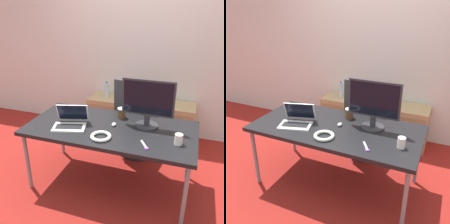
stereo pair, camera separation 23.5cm
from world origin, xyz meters
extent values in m
plane|color=maroon|center=(0.00, 0.00, 0.00)|extent=(14.00, 14.00, 0.00)
cube|color=silver|center=(0.00, 1.43, 1.30)|extent=(10.00, 0.05, 2.60)
cube|color=black|center=(0.00, 0.00, 0.69)|extent=(1.76, 0.86, 0.04)
cylinder|color=gray|center=(-0.82, -0.37, 0.34)|extent=(0.04, 0.04, 0.67)
cylinder|color=gray|center=(0.82, -0.37, 0.34)|extent=(0.04, 0.04, 0.67)
cylinder|color=gray|center=(-0.82, 0.37, 0.34)|extent=(0.04, 0.04, 0.67)
cylinder|color=gray|center=(0.82, 0.37, 0.34)|extent=(0.04, 0.04, 0.67)
cylinder|color=#232326|center=(0.12, 0.76, 0.02)|extent=(0.56, 0.56, 0.04)
cylinder|color=gray|center=(0.12, 0.76, 0.24)|extent=(0.05, 0.05, 0.40)
cube|color=#38383D|center=(0.12, 0.76, 0.44)|extent=(0.55, 0.55, 0.07)
cube|color=#38383D|center=(0.08, 0.51, 0.77)|extent=(0.44, 0.11, 0.60)
cube|color=tan|center=(-0.48, 1.18, 0.29)|extent=(0.50, 0.42, 0.58)
cube|color=#977D56|center=(-0.48, 0.97, 0.29)|extent=(0.46, 0.01, 0.47)
cube|color=tan|center=(0.59, 1.18, 0.29)|extent=(0.50, 0.42, 0.58)
cube|color=#977D56|center=(0.59, 0.97, 0.29)|extent=(0.46, 0.01, 0.47)
cylinder|color=silver|center=(-0.48, 1.18, 0.69)|extent=(0.07, 0.07, 0.22)
cylinder|color=#3359B2|center=(-0.48, 1.18, 0.81)|extent=(0.03, 0.03, 0.02)
cube|color=silver|center=(-0.39, -0.17, 0.72)|extent=(0.38, 0.30, 0.02)
cube|color=black|center=(-0.39, -0.17, 0.73)|extent=(0.29, 0.19, 0.00)
cube|color=silver|center=(-0.41, -0.04, 0.83)|extent=(0.34, 0.17, 0.20)
cube|color=black|center=(-0.42, -0.04, 0.83)|extent=(0.31, 0.15, 0.18)
cylinder|color=#2D2D33|center=(0.35, 0.13, 0.72)|extent=(0.24, 0.24, 0.02)
cylinder|color=#2D2D33|center=(0.35, 0.13, 0.79)|extent=(0.06, 0.06, 0.11)
cube|color=#2D2D33|center=(0.35, 0.13, 1.03)|extent=(0.53, 0.03, 0.37)
cube|color=black|center=(0.35, 0.12, 1.03)|extent=(0.50, 0.00, 0.34)
ellipsoid|color=silver|center=(0.03, 0.03, 0.73)|extent=(0.04, 0.07, 0.03)
cylinder|color=white|center=(0.70, -0.13, 0.76)|extent=(0.07, 0.07, 0.10)
cylinder|color=brown|center=(0.04, 0.25, 0.77)|extent=(0.09, 0.09, 0.11)
cylinder|color=white|center=(0.04, 0.25, 0.82)|extent=(0.09, 0.09, 0.01)
torus|color=white|center=(-0.01, -0.25, 0.73)|extent=(0.20, 0.20, 0.03)
cube|color=#B2B2B7|center=(0.41, -0.25, 0.72)|extent=(0.10, 0.14, 0.01)
torus|color=purple|center=(0.44, -0.31, 0.72)|extent=(0.06, 0.06, 0.01)
camera|label=1|loc=(0.77, -2.20, 1.89)|focal=40.00mm
camera|label=2|loc=(0.99, -2.11, 1.89)|focal=40.00mm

